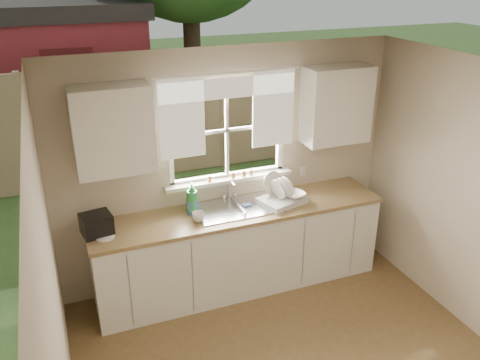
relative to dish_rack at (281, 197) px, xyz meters
name	(u,v)px	position (x,y,z in m)	size (l,w,h in m)	color
room_walls	(330,274)	(-0.47, -1.73, 0.26)	(3.62, 4.02, 2.50)	beige
ceiling	(339,94)	(-0.47, -1.67, 1.53)	(3.60, 4.00, 0.02)	silver
window	(228,146)	(-0.47, 0.33, 0.51)	(1.38, 0.16, 1.06)	white
curtains	(229,105)	(-0.47, 0.28, 0.96)	(1.50, 0.03, 0.81)	white
base_cabinets	(239,250)	(-0.47, 0.01, -0.54)	(3.00, 0.62, 0.87)	silver
countertop	(239,211)	(-0.47, 0.01, -0.08)	(3.04, 0.65, 0.04)	olive
upper_cabinet_left	(113,130)	(-1.62, 0.16, 0.88)	(0.70, 0.33, 0.80)	silver
upper_cabinet_right	(337,105)	(0.68, 0.16, 0.88)	(0.70, 0.33, 0.80)	silver
wall_outlet	(303,171)	(0.41, 0.32, 0.11)	(0.08, 0.01, 0.12)	beige
sill_jars	(235,175)	(-0.41, 0.27, 0.21)	(0.50, 0.04, 0.06)	brown
sink	(238,214)	(-0.47, 0.04, -0.14)	(0.88, 0.52, 0.40)	#B7B7BC
dish_rack	(281,197)	(0.00, 0.00, 0.00)	(0.53, 0.46, 0.31)	silver
bowl	(295,195)	(0.13, -0.05, 0.02)	(0.22, 0.22, 0.05)	white
soap_bottle_a	(192,198)	(-0.93, 0.11, 0.10)	(0.13, 0.13, 0.34)	#2D8C3F
soap_bottle_b	(192,203)	(-0.93, 0.10, 0.04)	(0.10, 0.10, 0.22)	#3050B4
soap_bottle_c	(192,206)	(-0.93, 0.13, 0.01)	(0.11, 0.11, 0.15)	beige
saucer	(105,237)	(-1.81, -0.06, -0.06)	(0.18, 0.18, 0.01)	silver
cup	(198,217)	(-0.93, -0.08, -0.02)	(0.12, 0.12, 0.10)	beige
black_appliance	(96,224)	(-1.87, 0.03, 0.03)	(0.27, 0.23, 0.20)	black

